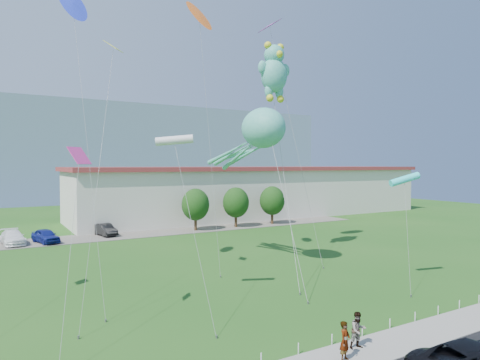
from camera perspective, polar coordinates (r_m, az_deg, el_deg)
name	(u,v)px	position (r m, az deg, el deg)	size (l,w,h in m)	color
ground	(298,339)	(22.39, 7.75, -20.29)	(160.00, 160.00, 0.00)	#1E5116
sidewalk	(338,360)	(20.45, 12.90, -22.40)	(80.00, 2.50, 0.10)	gray
parking_strip	(116,236)	(53.52, -16.26, -7.17)	(70.00, 6.00, 0.06)	#59544C
hill_ridge	(41,151)	(136.93, -25.05, 3.49)	(160.00, 50.00, 25.00)	gray
warehouse	(258,191)	(71.83, 2.40, -1.48)	(61.00, 15.00, 8.20)	beige
rope_fence	(316,344)	(21.36, 10.05, -20.70)	(26.05, 0.05, 0.50)	white
tree_near	(196,205)	(55.45, -5.95, -3.28)	(3.60, 3.60, 5.47)	#3F2B19
tree_mid	(236,203)	(58.17, -0.56, -3.02)	(3.60, 3.60, 5.47)	#3F2B19
tree_far	(272,201)	(61.37, 4.31, -2.77)	(3.60, 3.60, 5.47)	#3F2B19
pedestrian_left	(345,341)	(20.08, 13.82, -20.10)	(0.62, 0.41, 1.69)	gray
pedestrian_right	(358,330)	(21.39, 15.49, -18.73)	(0.81, 0.63, 1.67)	gray
parked_car_white	(13,237)	(51.81, -28.05, -6.77)	(2.06, 5.06, 1.47)	white
parked_car_blue	(46,236)	(51.28, -24.49, -6.79)	(1.76, 4.37, 1.49)	navy
parked_car_black	(105,230)	(53.93, -17.55, -6.32)	(1.49, 4.29, 1.41)	black
octopus_kite	(255,138)	(34.79, 2.05, 5.66)	(3.63, 14.92, 12.99)	teal
teddy_bear_kite	(274,71)	(39.33, 4.58, 14.30)	(6.36, 10.79, 19.36)	teal
small_kite_pink	(78,174)	(22.72, -20.85, 0.76)	(2.48, 5.68, 9.40)	#EA3493
small_kite_orange	(200,22)	(37.40, -5.38, 20.25)	(1.80, 4.70, 21.44)	orange
small_kite_cyan	(405,180)	(32.25, 21.09, -0.01)	(2.34, 3.41, 7.91)	#35EFEF
small_kite_purple	(271,32)	(42.40, 4.16, 19.14)	(1.80, 7.87, 22.28)	#C733CE
small_kite_yellow	(110,78)	(29.09, -17.00, 12.88)	(4.27, 7.74, 16.73)	yellow
small_kite_blue	(74,10)	(34.22, -21.32, 20.31)	(1.80, 9.68, 20.54)	blue
small_kite_white	(175,142)	(25.58, -8.70, 5.09)	(0.50, 6.58, 10.39)	white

